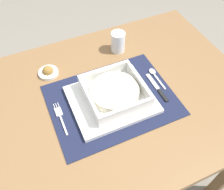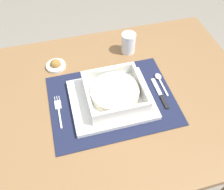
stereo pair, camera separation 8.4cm
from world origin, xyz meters
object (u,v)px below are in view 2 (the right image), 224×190
Objects in this scene: butter_knife at (161,95)px; dining_table at (118,112)px; porridge_bowl at (115,93)px; condiment_saucer at (56,65)px; spoon at (159,79)px; drinking_glass at (128,44)px; fork at (59,109)px.

dining_table is at bearing 167.55° from butter_knife.
porridge_bowl reaches higher than condiment_saucer.
dining_table is 13.04× the size of condiment_saucer.
drinking_glass reaches higher than spoon.
butter_knife is 0.27m from drinking_glass.
dining_table is at bearing -165.94° from spoon.
condiment_saucer is (-0.20, 0.20, 0.12)m from dining_table.
porridge_bowl is 0.20m from fork.
fork is 1.79× the size of condiment_saucer.
dining_table is 0.19m from butter_knife.
porridge_bowl is 1.44× the size of fork.
condiment_saucer reaches higher than dining_table.
porridge_bowl is at bearing -3.03° from fork.
porridge_bowl is at bearing 174.61° from butter_knife.
spoon is 0.08m from butter_knife.
drinking_glass is (-0.07, 0.19, 0.03)m from spoon.
fork is 0.98× the size of butter_knife.
condiment_saucer is at bearing 148.33° from butter_knife.
spoon is 0.20m from drinking_glass.
butter_knife is (0.15, -0.04, 0.11)m from dining_table.
drinking_glass is at bearing 34.87° from fork.
butter_knife reaches higher than dining_table.
butter_knife is at bearing -35.48° from condiment_saucer.
porridge_bowl is 0.20m from spoon.
butter_knife is at bearing -80.93° from drinking_glass.
condiment_saucer is (-0.37, 0.17, 0.00)m from spoon.
fork is at bearing -177.91° from dining_table.
drinking_glass is at bearing 112.39° from spoon.
spoon reaches higher than dining_table.
porridge_bowl is 0.17m from butter_knife.
fork is 0.36m from butter_knife.
spoon is (0.17, 0.03, 0.11)m from dining_table.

